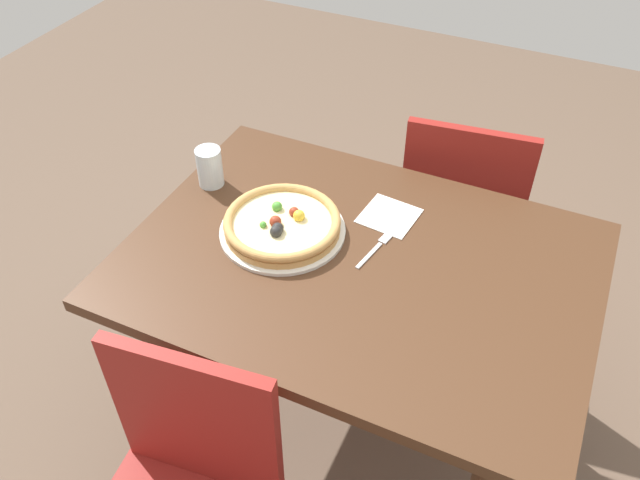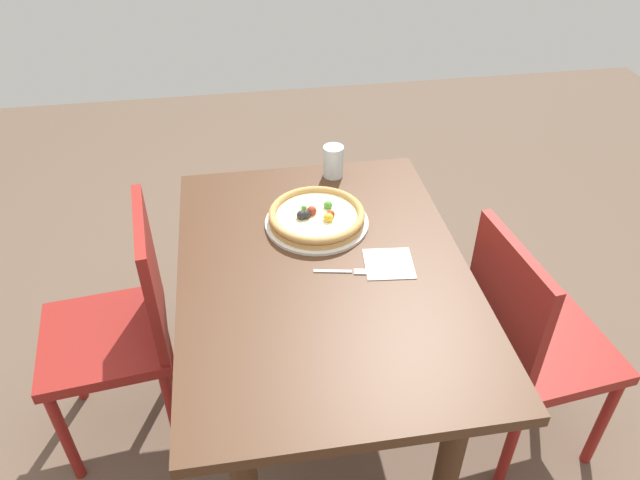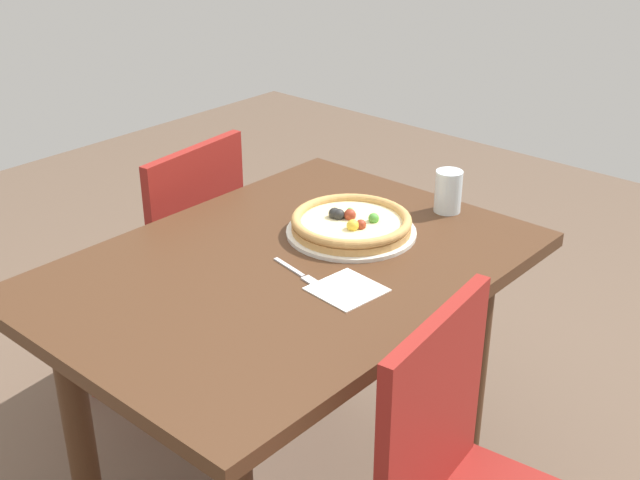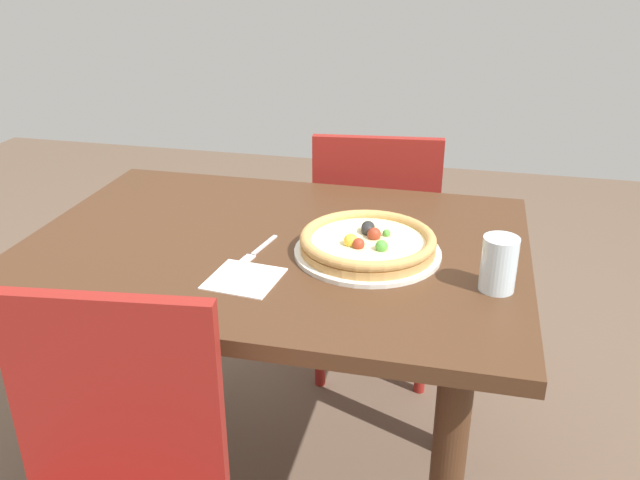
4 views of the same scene
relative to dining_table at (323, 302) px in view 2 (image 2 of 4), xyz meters
name	(u,v)px [view 2 (image 2 of 4)]	position (x,y,z in m)	size (l,w,h in m)	color
ground_plane	(323,429)	(0.00, 0.00, -0.64)	(6.00, 6.00, 0.00)	brown
dining_table	(323,302)	(0.00, 0.00, 0.00)	(1.15, 0.83, 0.77)	#472B19
chair_near	(123,325)	(-0.15, -0.63, -0.14)	(0.44, 0.44, 0.89)	maroon
chair_far	(528,341)	(0.12, 0.63, -0.14)	(0.44, 0.44, 0.89)	maroon
plate	(317,222)	(-0.22, 0.01, 0.14)	(0.33, 0.33, 0.01)	silver
pizza	(317,216)	(-0.22, 0.01, 0.16)	(0.30, 0.30, 0.05)	tan
fork	(348,272)	(0.02, 0.07, 0.13)	(0.05, 0.17, 0.00)	silver
drinking_glass	(333,161)	(-0.50, 0.12, 0.19)	(0.07, 0.07, 0.11)	silver
napkin	(389,264)	(0.01, 0.19, 0.13)	(0.14, 0.14, 0.00)	white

